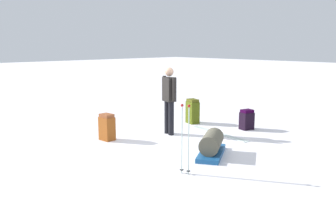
% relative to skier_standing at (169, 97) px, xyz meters
% --- Properties ---
extents(ground_plane, '(80.00, 80.00, 0.00)m').
position_rel_skier_standing_xyz_m(ground_plane, '(-0.37, 0.40, -0.95)').
color(ground_plane, white).
extents(skier_standing, '(0.56, 0.29, 1.70)m').
position_rel_skier_standing_xyz_m(skier_standing, '(0.00, 0.00, 0.00)').
color(skier_standing, black).
rests_on(skier_standing, ground_plane).
extents(ski_pair_near, '(1.97, 0.48, 0.05)m').
position_rel_skier_standing_xyz_m(ski_pair_near, '(-0.86, -0.93, -0.94)').
color(ski_pair_near, silver).
rests_on(ski_pair_near, ground_plane).
extents(backpack_large_dark, '(0.43, 0.36, 0.71)m').
position_rel_skier_standing_xyz_m(backpack_large_dark, '(0.47, -1.39, -0.61)').
color(backpack_large_dark, '#475510').
rests_on(backpack_large_dark, ground_plane).
extents(backpack_bright, '(0.36, 0.28, 0.64)m').
position_rel_skier_standing_xyz_m(backpack_bright, '(0.60, 1.48, -0.64)').
color(backpack_bright, '#924818').
rests_on(backpack_bright, ground_plane).
extents(backpack_small_spare, '(0.34, 0.38, 0.54)m').
position_rel_skier_standing_xyz_m(backpack_small_spare, '(-1.06, -1.87, -0.69)').
color(backpack_small_spare, black).
rests_on(backpack_small_spare, ground_plane).
extents(ski_poles_planted_near, '(0.20, 0.11, 1.25)m').
position_rel_skier_standing_xyz_m(ski_poles_planted_near, '(-2.27, 1.78, -0.26)').
color(ski_poles_planted_near, '#A9C0BB').
rests_on(ski_poles_planted_near, ground_plane).
extents(gear_sled, '(1.03, 1.29, 0.49)m').
position_rel_skier_standing_xyz_m(gear_sled, '(-1.89, 0.60, -0.73)').
color(gear_sled, '#18518E').
rests_on(gear_sled, ground_plane).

